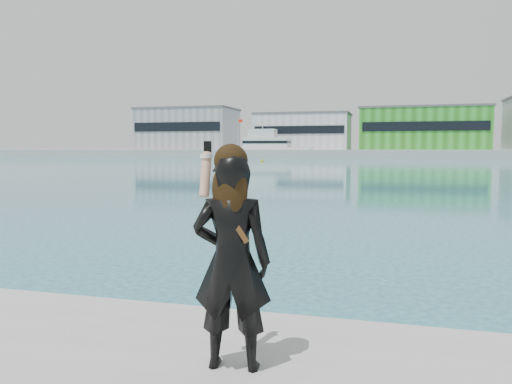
% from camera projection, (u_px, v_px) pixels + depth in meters
% --- Properties ---
extents(far_quay, '(320.00, 40.00, 2.00)m').
position_uv_depth(far_quay, '(389.00, 153.00, 129.01)').
color(far_quay, '#9E9E99').
rests_on(far_quay, ground).
extents(warehouse_grey_left, '(26.52, 16.36, 11.50)m').
position_uv_depth(warehouse_grey_left, '(188.00, 129.00, 140.88)').
color(warehouse_grey_left, gray).
rests_on(warehouse_grey_left, far_quay).
extents(warehouse_white, '(24.48, 15.35, 9.50)m').
position_uv_depth(warehouse_white, '(303.00, 131.00, 132.32)').
color(warehouse_white, silver).
rests_on(warehouse_white, far_quay).
extents(warehouse_green, '(30.60, 16.36, 10.50)m').
position_uv_depth(warehouse_green, '(422.00, 128.00, 124.42)').
color(warehouse_green, '#2D8421').
rests_on(warehouse_green, far_quay).
extents(flagpole_left, '(1.28, 0.16, 8.00)m').
position_uv_depth(flagpole_left, '(238.00, 132.00, 129.80)').
color(flagpole_left, silver).
rests_on(flagpole_left, far_quay).
extents(flagpole_right, '(1.28, 0.16, 8.00)m').
position_uv_depth(flagpole_right, '(489.00, 130.00, 114.08)').
color(flagpole_right, silver).
rests_on(flagpole_right, far_quay).
extents(motor_yacht, '(19.60, 5.54, 9.13)m').
position_uv_depth(motor_yacht, '(269.00, 147.00, 120.63)').
color(motor_yacht, silver).
rests_on(motor_yacht, ground).
extents(buoy_far, '(0.50, 0.50, 0.50)m').
position_uv_depth(buoy_far, '(262.00, 162.00, 88.67)').
color(buoy_far, yellow).
rests_on(buoy_far, ground).
extents(woman, '(0.65, 0.48, 1.74)m').
position_uv_depth(woman, '(232.00, 255.00, 3.78)').
color(woman, black).
rests_on(woman, near_quay).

